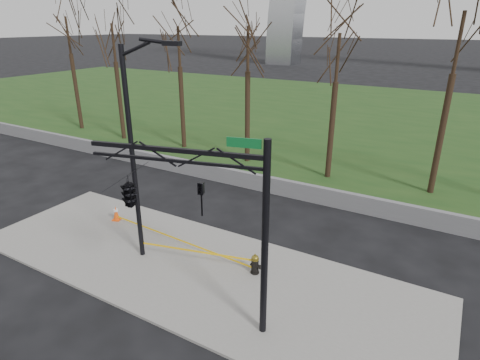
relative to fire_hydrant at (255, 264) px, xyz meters
The scene contains 10 objects.
ground 2.51m from the fire_hydrant, 160.25° to the right, with size 500.00×500.00×0.00m, color black.
sidewalk 2.50m from the fire_hydrant, 160.25° to the right, with size 18.00×6.00×0.10m, color gray.
grass_strip 29.26m from the fire_hydrant, 94.55° to the left, with size 120.00×40.00×0.06m, color #1B3B15.
guardrail 7.53m from the fire_hydrant, 107.93° to the left, with size 60.00×0.30×0.90m, color #59595B.
tree_row 13.67m from the fire_hydrant, 120.24° to the left, with size 37.62×4.00×9.82m.
fire_hydrant is the anchor object (origin of this frame).
traffic_cone 7.57m from the fire_hydrant, behind, with size 0.46×0.46×0.70m.
street_light 6.08m from the fire_hydrant, 165.47° to the right, with size 2.39×0.37×8.21m.
traffic_signal_mast 5.16m from the fire_hydrant, 115.88° to the right, with size 4.96×2.54×6.00m.
caution_tape 3.20m from the fire_hydrant, behind, with size 7.54×1.61×0.41m.
Camera 1 is at (7.97, -10.04, 8.63)m, focal length 29.69 mm.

